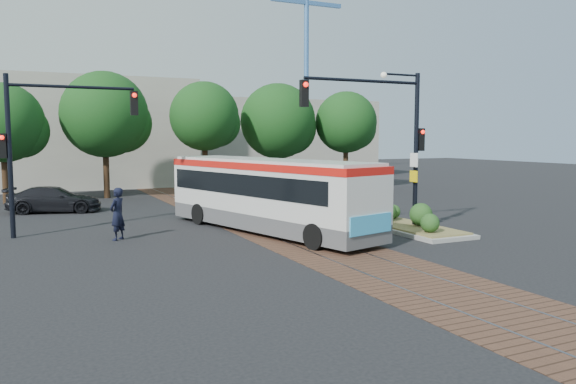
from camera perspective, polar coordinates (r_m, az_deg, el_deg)
name	(u,v)px	position (r m, az deg, el deg)	size (l,w,h in m)	color
ground	(292,236)	(21.23, 0.38, -4.48)	(120.00, 120.00, 0.00)	black
trackbed	(253,221)	(24.84, -3.62, -2.99)	(3.60, 40.00, 0.02)	#503324
tree_row	(198,119)	(36.74, -9.11, 7.31)	(26.40, 5.60, 7.67)	#382314
warehouses	(136,136)	(48.34, -15.19, 5.53)	(40.00, 13.00, 8.00)	#ADA899
crane	(306,68)	(59.79, 1.87, 12.49)	(8.00, 0.50, 18.00)	#3F72B2
city_bus	(267,191)	(21.98, -2.16, 0.06)	(4.99, 10.87, 2.86)	#4C4C4E
traffic_island	(410,222)	(22.93, 12.32, -3.02)	(2.20, 5.20, 1.13)	gray
signal_pole_main	(391,126)	(22.18, 10.41, 6.65)	(5.49, 0.46, 6.00)	black
signal_pole_left	(42,133)	(22.84, -23.68, 5.51)	(4.99, 0.34, 6.00)	black
officer	(117,214)	(21.15, -16.94, -2.15)	(0.69, 0.46, 1.91)	black
parked_car	(54,199)	(30.06, -22.65, -0.70)	(1.79, 4.41, 1.28)	black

